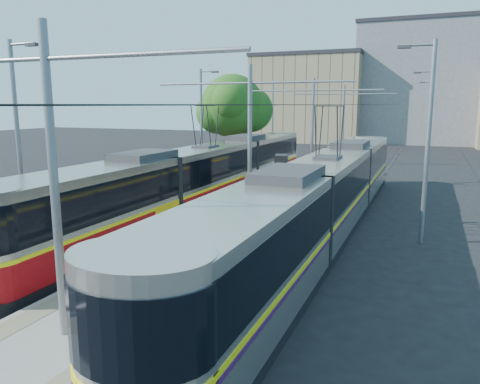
% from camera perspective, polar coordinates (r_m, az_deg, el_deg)
% --- Properties ---
extents(ground, '(160.00, 160.00, 0.00)m').
position_cam_1_polar(ground, '(15.11, -10.00, -11.13)').
color(ground, black).
rests_on(ground, ground).
extents(platform, '(4.00, 50.00, 0.30)m').
position_cam_1_polar(platform, '(30.29, 7.28, 0.25)').
color(platform, gray).
rests_on(platform, ground).
extents(tactile_strip_left, '(0.70, 50.00, 0.01)m').
position_cam_1_polar(tactile_strip_left, '(30.66, 4.67, 0.72)').
color(tactile_strip_left, gray).
rests_on(tactile_strip_left, platform).
extents(tactile_strip_right, '(0.70, 50.00, 0.01)m').
position_cam_1_polar(tactile_strip_right, '(29.93, 9.97, 0.35)').
color(tactile_strip_right, gray).
rests_on(tactile_strip_right, platform).
extents(rails, '(8.71, 70.00, 0.03)m').
position_cam_1_polar(rails, '(30.32, 7.28, -0.01)').
color(rails, gray).
rests_on(rails, ground).
extents(tram_left, '(2.43, 29.62, 5.50)m').
position_cam_1_polar(tram_left, '(25.49, -4.17, 1.90)').
color(tram_left, black).
rests_on(tram_left, ground).
extents(tram_right, '(2.43, 29.84, 5.50)m').
position_cam_1_polar(tram_right, '(20.45, 10.53, 0.01)').
color(tram_right, black).
rests_on(tram_right, ground).
extents(catenary, '(9.20, 70.00, 7.00)m').
position_cam_1_polar(catenary, '(27.08, 5.93, 8.37)').
color(catenary, gray).
rests_on(catenary, platform).
extents(street_lamps, '(15.18, 38.22, 8.00)m').
position_cam_1_polar(street_lamps, '(33.72, 9.22, 8.14)').
color(street_lamps, gray).
rests_on(street_lamps, ground).
extents(shelter, '(0.95, 1.29, 2.56)m').
position_cam_1_polar(shelter, '(25.87, 5.03, 1.87)').
color(shelter, black).
rests_on(shelter, platform).
extents(tree, '(5.45, 5.04, 7.91)m').
position_cam_1_polar(tree, '(37.27, -0.35, 10.29)').
color(tree, '#382314').
rests_on(tree, ground).
extents(building_left, '(16.32, 12.24, 12.97)m').
position_cam_1_polar(building_left, '(73.95, 8.57, 11.22)').
color(building_left, gray).
rests_on(building_left, ground).
extents(building_centre, '(18.36, 14.28, 17.21)m').
position_cam_1_polar(building_centre, '(75.90, 21.45, 12.20)').
color(building_centre, gray).
rests_on(building_centre, ground).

